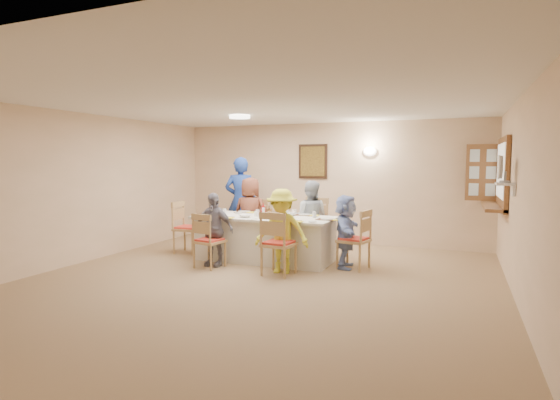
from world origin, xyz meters
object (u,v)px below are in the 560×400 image
at_px(desk_fan, 503,172).
at_px(dining_table, 264,238).
at_px(chair_front_left, 210,240).
at_px(chair_left_end, 188,227).
at_px(chair_back_left, 253,224).
at_px(chair_back_right, 312,226).
at_px(caregiver, 241,201).
at_px(diner_front_left, 213,229).
at_px(diner_back_right, 310,218).
at_px(serving_hatch, 503,174).
at_px(diner_right_end, 346,231).
at_px(condiment_ketchup, 263,210).
at_px(chair_right_end, 354,239).
at_px(diner_back_left, 250,214).
at_px(diner_front_right, 282,231).
at_px(chair_front_right, 279,243).

xyz_separation_m(desk_fan, dining_table, (-3.59, 0.35, -1.17)).
distance_m(chair_front_left, chair_left_end, 1.24).
bearing_deg(chair_back_left, chair_back_right, 8.33).
bearing_deg(chair_front_left, caregiver, -67.46).
height_order(chair_back_left, chair_left_end, chair_back_left).
bearing_deg(diner_front_left, chair_back_left, 87.67).
bearing_deg(diner_back_right, diner_front_left, 42.42).
bearing_deg(serving_hatch, diner_right_end, -156.32).
distance_m(chair_back_right, chair_front_left, 2.00).
bearing_deg(desk_fan, diner_front_left, -175.50).
distance_m(chair_left_end, condiment_ketchup, 1.57).
bearing_deg(chair_front_left, serving_hatch, -147.74).
relative_size(dining_table, chair_right_end, 2.53).
xyz_separation_m(serving_hatch, diner_front_left, (-4.30, -1.68, -0.90)).
xyz_separation_m(chair_front_left, caregiver, (-0.45, 1.95, 0.45)).
bearing_deg(serving_hatch, chair_right_end, -155.06).
bearing_deg(condiment_ketchup, dining_table, -45.63).
bearing_deg(chair_right_end, chair_front_left, -58.22).
distance_m(chair_left_end, diner_back_right, 2.26).
bearing_deg(caregiver, chair_back_right, 151.15).
xyz_separation_m(chair_back_left, chair_left_end, (-0.95, -0.80, -0.00)).
relative_size(chair_back_right, diner_back_right, 0.76).
height_order(chair_right_end, diner_back_left, diner_back_left).
bearing_deg(chair_left_end, diner_back_left, -58.34).
bearing_deg(chair_left_end, caregiver, -27.43).
height_order(chair_left_end, diner_back_left, diner_back_left).
xyz_separation_m(chair_front_left, diner_back_left, (0.00, 1.48, 0.26)).
relative_size(chair_front_left, chair_right_end, 0.93).
bearing_deg(diner_back_left, dining_table, 125.52).
distance_m(dining_table, diner_front_left, 0.93).
bearing_deg(diner_front_right, chair_front_left, 178.39).
distance_m(diner_back_right, diner_front_left, 1.82).
xyz_separation_m(chair_right_end, caregiver, (-2.60, 1.15, 0.42)).
xyz_separation_m(chair_left_end, diner_right_end, (2.97, 0.00, 0.10)).
distance_m(chair_back_right, chair_right_end, 1.24).
bearing_deg(chair_front_left, chair_back_right, -117.33).
height_order(chair_back_left, diner_right_end, diner_right_end).
xyz_separation_m(chair_front_left, diner_right_end, (2.02, 0.80, 0.14)).
relative_size(chair_back_left, diner_back_right, 0.71).
bearing_deg(chair_front_left, dining_table, -117.33).
height_order(diner_front_left, diner_right_end, diner_front_left).
height_order(diner_back_right, diner_right_end, diner_back_right).
xyz_separation_m(serving_hatch, chair_right_end, (-2.15, -1.00, -1.02)).
xyz_separation_m(serving_hatch, chair_left_end, (-5.25, -1.00, -1.02)).
height_order(chair_left_end, diner_front_left, diner_front_left).
bearing_deg(chair_front_right, diner_back_left, -46.82).
relative_size(dining_table, chair_front_right, 2.49).
relative_size(chair_front_left, diner_right_end, 0.76).
xyz_separation_m(desk_fan, caregiver, (-4.64, 1.50, -0.66)).
bearing_deg(chair_back_right, chair_front_left, -122.29).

